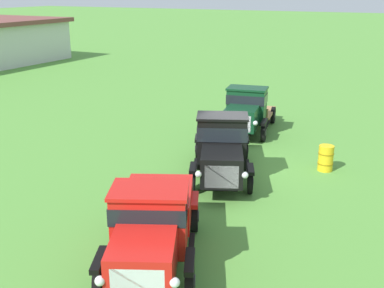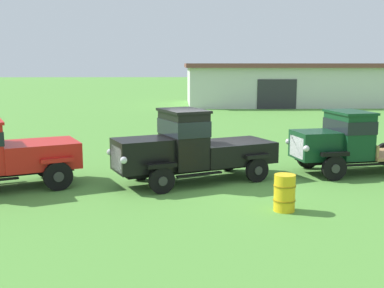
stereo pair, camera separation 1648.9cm
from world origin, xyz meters
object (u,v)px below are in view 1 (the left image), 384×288
Objects in this scene: vintage_truck_second_in_line at (222,147)px; vintage_truck_midrow_center at (246,110)px; oil_drum_beside_row at (326,158)px; vintage_truck_foreground_near at (152,222)px.

vintage_truck_second_in_line is 1.06× the size of vintage_truck_midrow_center.
vintage_truck_midrow_center is 5.44× the size of oil_drum_beside_row.
vintage_truck_foreground_near is at bearing -170.49° from vintage_truck_midrow_center.
vintage_truck_second_in_line is at bearing 125.81° from oil_drum_beside_row.
vintage_truck_midrow_center is (10.98, 1.84, 0.02)m from vintage_truck_foreground_near.
vintage_truck_midrow_center is 5.15m from oil_drum_beside_row.
vintage_truck_foreground_near is 5.44× the size of oil_drum_beside_row.
vintage_truck_foreground_near is 8.37m from oil_drum_beside_row.
oil_drum_beside_row is (2.23, -3.08, -0.63)m from vintage_truck_second_in_line.
vintage_truck_foreground_near is 11.13m from vintage_truck_midrow_center.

